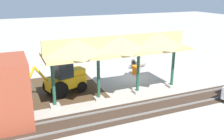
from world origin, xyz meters
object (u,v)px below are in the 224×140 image
Objects in this scene: concrete_pipe at (139,63)px; stop_sign at (141,55)px; backhoe at (64,79)px; traffic_barrel at (135,70)px.

stop_sign is at bearing 66.90° from concrete_pipe.
backhoe is at bearing 24.35° from concrete_pipe.
stop_sign is 2.84× the size of traffic_barrel.
backhoe is at bearing 15.52° from traffic_barrel.
concrete_pipe is at bearing -113.10° from stop_sign.
stop_sign is 1.65m from traffic_barrel.
traffic_barrel is (1.54, 2.03, -0.05)m from concrete_pipe.
traffic_barrel is at bearing -164.48° from backhoe.
concrete_pipe is (-0.74, -1.73, -1.35)m from stop_sign.
stop_sign reaches higher than traffic_barrel.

